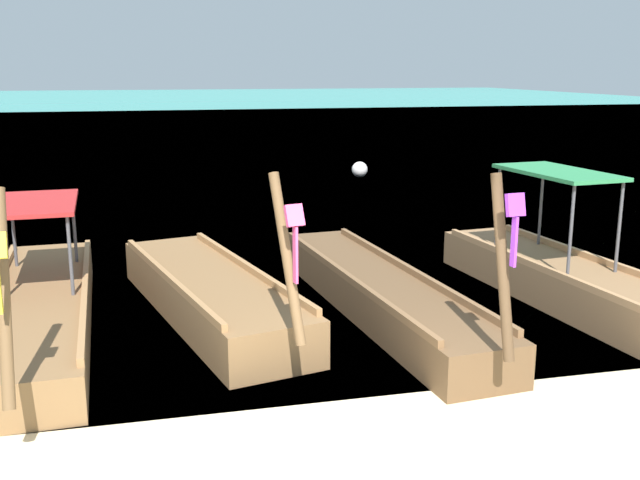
{
  "coord_description": "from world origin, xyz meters",
  "views": [
    {
      "loc": [
        -2.24,
        -6.21,
        3.64
      ],
      "look_at": [
        0.0,
        3.14,
        1.38
      ],
      "focal_mm": 41.33,
      "sensor_mm": 36.0,
      "label": 1
    }
  ],
  "objects_px": {
    "longtail_boat_violet_ribbon": "(380,293)",
    "longtail_boat_blue_ribbon": "(583,287)",
    "longtail_boat_yellow_ribbon": "(41,309)",
    "mooring_buoy_near": "(360,169)",
    "longtail_boat_pink_ribbon": "(210,295)"
  },
  "relations": [
    {
      "from": "longtail_boat_violet_ribbon",
      "to": "longtail_boat_blue_ribbon",
      "type": "distance_m",
      "value": 3.12
    },
    {
      "from": "longtail_boat_violet_ribbon",
      "to": "longtail_boat_blue_ribbon",
      "type": "height_order",
      "value": "longtail_boat_blue_ribbon"
    },
    {
      "from": "longtail_boat_yellow_ribbon",
      "to": "mooring_buoy_near",
      "type": "xyz_separation_m",
      "value": [
        8.59,
        13.31,
        -0.06
      ]
    },
    {
      "from": "longtail_boat_yellow_ribbon",
      "to": "mooring_buoy_near",
      "type": "bearing_deg",
      "value": 57.15
    },
    {
      "from": "longtail_boat_pink_ribbon",
      "to": "longtail_boat_blue_ribbon",
      "type": "relative_size",
      "value": 0.85
    },
    {
      "from": "longtail_boat_yellow_ribbon",
      "to": "longtail_boat_blue_ribbon",
      "type": "xyz_separation_m",
      "value": [
        7.96,
        -0.9,
        0.03
      ]
    },
    {
      "from": "longtail_boat_pink_ribbon",
      "to": "mooring_buoy_near",
      "type": "bearing_deg",
      "value": 64.76
    },
    {
      "from": "longtail_boat_yellow_ribbon",
      "to": "longtail_boat_blue_ribbon",
      "type": "height_order",
      "value": "longtail_boat_blue_ribbon"
    },
    {
      "from": "longtail_boat_yellow_ribbon",
      "to": "longtail_boat_pink_ribbon",
      "type": "height_order",
      "value": "longtail_boat_yellow_ribbon"
    },
    {
      "from": "longtail_boat_violet_ribbon",
      "to": "mooring_buoy_near",
      "type": "distance_m",
      "value": 14.1
    },
    {
      "from": "longtail_boat_violet_ribbon",
      "to": "mooring_buoy_near",
      "type": "height_order",
      "value": "longtail_boat_violet_ribbon"
    },
    {
      "from": "longtail_boat_yellow_ribbon",
      "to": "longtail_boat_pink_ribbon",
      "type": "bearing_deg",
      "value": 3.06
    },
    {
      "from": "longtail_boat_pink_ribbon",
      "to": "longtail_boat_blue_ribbon",
      "type": "height_order",
      "value": "longtail_boat_blue_ribbon"
    },
    {
      "from": "longtail_boat_violet_ribbon",
      "to": "mooring_buoy_near",
      "type": "xyz_separation_m",
      "value": [
        3.7,
        13.6,
        -0.03
      ]
    },
    {
      "from": "longtail_boat_yellow_ribbon",
      "to": "mooring_buoy_near",
      "type": "distance_m",
      "value": 15.84
    }
  ]
}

